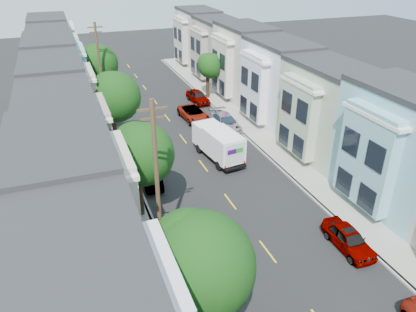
# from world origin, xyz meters

# --- Properties ---
(ground) EXTENTS (160.00, 160.00, 0.00)m
(ground) POSITION_xyz_m (0.00, 0.00, 0.00)
(ground) COLOR black
(ground) RESTS_ON ground
(road_slab) EXTENTS (12.00, 70.00, 0.02)m
(road_slab) POSITION_xyz_m (0.00, 15.00, 0.01)
(road_slab) COLOR black
(road_slab) RESTS_ON ground
(curb_left) EXTENTS (0.30, 70.00, 0.15)m
(curb_left) POSITION_xyz_m (-6.05, 15.00, 0.07)
(curb_left) COLOR gray
(curb_left) RESTS_ON ground
(curb_right) EXTENTS (0.30, 70.00, 0.15)m
(curb_right) POSITION_xyz_m (6.05, 15.00, 0.07)
(curb_right) COLOR gray
(curb_right) RESTS_ON ground
(sidewalk_left) EXTENTS (2.60, 70.00, 0.15)m
(sidewalk_left) POSITION_xyz_m (-7.35, 15.00, 0.07)
(sidewalk_left) COLOR gray
(sidewalk_left) RESTS_ON ground
(sidewalk_right) EXTENTS (2.60, 70.00, 0.15)m
(sidewalk_right) POSITION_xyz_m (7.35, 15.00, 0.07)
(sidewalk_right) COLOR gray
(sidewalk_right) RESTS_ON ground
(centerline) EXTENTS (0.12, 70.00, 0.01)m
(centerline) POSITION_xyz_m (0.00, 15.00, 0.00)
(centerline) COLOR gold
(centerline) RESTS_ON ground
(townhouse_row_left) EXTENTS (5.00, 70.00, 8.50)m
(townhouse_row_left) POSITION_xyz_m (-11.15, 15.00, 0.00)
(townhouse_row_left) COLOR #A9B79B
(townhouse_row_left) RESTS_ON ground
(townhouse_row_right) EXTENTS (5.00, 70.00, 8.50)m
(townhouse_row_right) POSITION_xyz_m (11.15, 15.00, 0.00)
(townhouse_row_right) COLOR #A9B79B
(townhouse_row_right) RESTS_ON ground
(tree_b) EXTENTS (4.70, 4.70, 7.52)m
(tree_b) POSITION_xyz_m (-6.30, -5.09, 5.15)
(tree_b) COLOR black
(tree_b) RESTS_ON ground
(tree_c) EXTENTS (4.33, 4.33, 6.96)m
(tree_c) POSITION_xyz_m (-6.30, 6.59, 4.78)
(tree_c) COLOR black
(tree_c) RESTS_ON ground
(tree_d) EXTENTS (4.60, 4.60, 7.43)m
(tree_d) POSITION_xyz_m (-6.30, 18.00, 5.10)
(tree_d) COLOR black
(tree_d) RESTS_ON ground
(tree_e) EXTENTS (4.68, 4.68, 7.25)m
(tree_e) POSITION_xyz_m (-6.30, 31.13, 4.90)
(tree_e) COLOR black
(tree_e) RESTS_ON ground
(tree_far_r) EXTENTS (3.10, 3.10, 5.66)m
(tree_far_r) POSITION_xyz_m (6.89, 28.82, 4.06)
(tree_far_r) COLOR black
(tree_far_r) RESTS_ON ground
(utility_pole_near) EXTENTS (1.60, 0.26, 10.00)m
(utility_pole_near) POSITION_xyz_m (-6.30, 2.00, 5.15)
(utility_pole_near) COLOR #42301E
(utility_pole_near) RESTS_ON ground
(utility_pole_far) EXTENTS (1.60, 0.26, 10.00)m
(utility_pole_far) POSITION_xyz_m (-6.30, 28.00, 5.15)
(utility_pole_far) COLOR #42301E
(utility_pole_far) RESTS_ON ground
(fedex_truck) EXTENTS (2.28, 5.93, 2.84)m
(fedex_truck) POSITION_xyz_m (1.73, 12.90, 1.59)
(fedex_truck) COLOR white
(fedex_truck) RESTS_ON ground
(lead_sedan) EXTENTS (2.67, 5.24, 1.42)m
(lead_sedan) POSITION_xyz_m (2.61, 22.45, 0.71)
(lead_sedan) COLOR black
(lead_sedan) RESTS_ON ground
(parked_left_c) EXTENTS (2.43, 5.15, 1.51)m
(parked_left_c) POSITION_xyz_m (-4.90, 1.63, 0.75)
(parked_left_c) COLOR silver
(parked_left_c) RESTS_ON ground
(parked_left_d) EXTENTS (1.72, 4.10, 1.34)m
(parked_left_d) POSITION_xyz_m (-4.90, 10.61, 0.67)
(parked_left_d) COLOR #4A1608
(parked_left_d) RESTS_ON ground
(parked_right_b) EXTENTS (1.75, 4.38, 1.41)m
(parked_right_b) POSITION_xyz_m (4.90, -1.41, 0.71)
(parked_right_b) COLOR white
(parked_right_b) RESTS_ON ground
(parked_right_c) EXTENTS (2.23, 5.16, 1.54)m
(parked_right_c) POSITION_xyz_m (4.90, 18.85, 0.77)
(parked_right_c) COLOR black
(parked_right_c) RESTS_ON ground
(parked_right_d) EXTENTS (2.19, 4.74, 1.49)m
(parked_right_d) POSITION_xyz_m (4.90, 27.70, 0.74)
(parked_right_d) COLOR black
(parked_right_d) RESTS_ON ground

